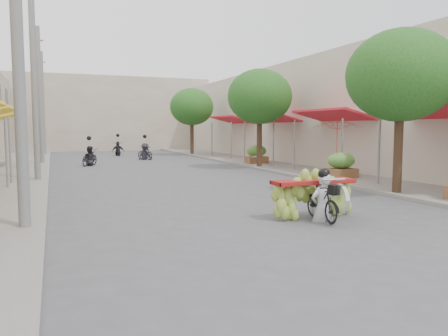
# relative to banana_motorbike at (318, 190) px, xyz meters

# --- Properties ---
(ground) EXTENTS (120.00, 120.00, 0.00)m
(ground) POSITION_rel_banana_motorbike_xyz_m (-1.01, -1.85, -0.70)
(ground) COLOR #4F4F54
(ground) RESTS_ON ground
(sidewalk_left) EXTENTS (4.00, 60.00, 0.12)m
(sidewalk_left) POSITION_rel_banana_motorbike_xyz_m (-8.01, 13.15, -0.64)
(sidewalk_left) COLOR gray
(sidewalk_left) RESTS_ON ground
(sidewalk_right) EXTENTS (4.00, 60.00, 0.12)m
(sidewalk_right) POSITION_rel_banana_motorbike_xyz_m (5.99, 13.15, -0.64)
(sidewalk_right) COLOR gray
(sidewalk_right) RESTS_ON ground
(shophouse_row_right) EXTENTS (9.77, 40.00, 6.00)m
(shophouse_row_right) POSITION_rel_banana_motorbike_xyz_m (10.98, 12.15, 2.30)
(shophouse_row_right) COLOR beige
(shophouse_row_right) RESTS_ON ground
(far_building) EXTENTS (20.00, 6.00, 7.00)m
(far_building) POSITION_rel_banana_motorbike_xyz_m (-1.01, 36.15, 2.80)
(far_building) COLOR #B3A18D
(far_building) RESTS_ON ground
(utility_pole_near) EXTENTS (0.60, 0.24, 8.00)m
(utility_pole_near) POSITION_rel_banana_motorbike_xyz_m (-6.41, 1.15, 3.32)
(utility_pole_near) COLOR slate
(utility_pole_near) RESTS_ON ground
(utility_pole_mid) EXTENTS (0.60, 0.24, 8.00)m
(utility_pole_mid) POSITION_rel_banana_motorbike_xyz_m (-6.41, 10.15, 3.32)
(utility_pole_mid) COLOR slate
(utility_pole_mid) RESTS_ON ground
(utility_pole_far) EXTENTS (0.60, 0.24, 8.00)m
(utility_pole_far) POSITION_rel_banana_motorbike_xyz_m (-6.41, 19.15, 3.32)
(utility_pole_far) COLOR slate
(utility_pole_far) RESTS_ON ground
(utility_pole_back) EXTENTS (0.60, 0.24, 8.00)m
(utility_pole_back) POSITION_rel_banana_motorbike_xyz_m (-6.41, 28.15, 3.32)
(utility_pole_back) COLOR slate
(utility_pole_back) RESTS_ON ground
(street_tree_near) EXTENTS (3.40, 3.40, 5.25)m
(street_tree_near) POSITION_rel_banana_motorbike_xyz_m (4.39, 2.15, 3.08)
(street_tree_near) COLOR #3A2719
(street_tree_near) RESTS_ON ground
(street_tree_mid) EXTENTS (3.40, 3.40, 5.25)m
(street_tree_mid) POSITION_rel_banana_motorbike_xyz_m (4.39, 12.15, 3.08)
(street_tree_mid) COLOR #3A2719
(street_tree_mid) RESTS_ON ground
(street_tree_far) EXTENTS (3.40, 3.40, 5.25)m
(street_tree_far) POSITION_rel_banana_motorbike_xyz_m (4.39, 24.15, 3.08)
(street_tree_far) COLOR #3A2719
(street_tree_far) RESTS_ON ground
(produce_crate_mid) EXTENTS (1.20, 0.88, 1.16)m
(produce_crate_mid) POSITION_rel_banana_motorbike_xyz_m (5.19, 6.15, 0.01)
(produce_crate_mid) COLOR brown
(produce_crate_mid) RESTS_ON ground
(produce_crate_far) EXTENTS (1.20, 0.88, 1.16)m
(produce_crate_far) POSITION_rel_banana_motorbike_xyz_m (5.19, 14.15, 0.01)
(produce_crate_far) COLOR brown
(produce_crate_far) RESTS_ON ground
(banana_motorbike) EXTENTS (2.20, 1.75, 2.08)m
(banana_motorbike) POSITION_rel_banana_motorbike_xyz_m (0.00, 0.00, 0.00)
(banana_motorbike) COLOR black
(banana_motorbike) RESTS_ON ground
(market_umbrella) EXTENTS (2.50, 2.50, 1.84)m
(market_umbrella) POSITION_rel_banana_motorbike_xyz_m (5.15, 6.38, 1.82)
(market_umbrella) COLOR #A92A16
(market_umbrella) RESTS_ON ground
(pedestrian) EXTENTS (1.01, 0.71, 1.87)m
(pedestrian) POSITION_rel_banana_motorbike_xyz_m (5.15, 14.02, 0.35)
(pedestrian) COLOR white
(pedestrian) RESTS_ON ground
(bg_motorbike_a) EXTENTS (1.36, 1.78, 1.95)m
(bg_motorbike_a) POSITION_rel_banana_motorbike_xyz_m (-3.89, 17.27, 0.03)
(bg_motorbike_a) COLOR black
(bg_motorbike_a) RESTS_ON ground
(bg_motorbike_b) EXTENTS (1.19, 1.54, 1.95)m
(bg_motorbike_b) POSITION_rel_banana_motorbike_xyz_m (-0.01, 20.74, 0.17)
(bg_motorbike_b) COLOR black
(bg_motorbike_b) RESTS_ON ground
(bg_motorbike_c) EXTENTS (1.01, 1.83, 1.95)m
(bg_motorbike_c) POSITION_rel_banana_motorbike_xyz_m (-1.11, 25.74, 0.07)
(bg_motorbike_c) COLOR black
(bg_motorbike_c) RESTS_ON ground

